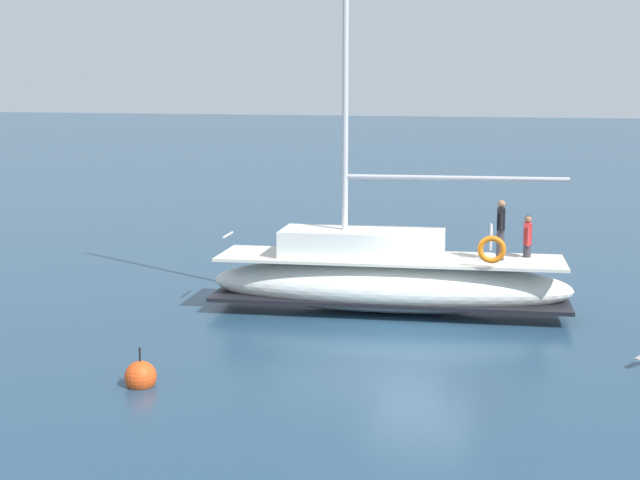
{
  "coord_description": "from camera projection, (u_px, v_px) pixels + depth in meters",
  "views": [
    {
      "loc": [
        -20.86,
        -6.07,
        5.77
      ],
      "look_at": [
        1.51,
        3.38,
        1.8
      ],
      "focal_mm": 50.56,
      "sensor_mm": 36.0,
      "label": 1
    }
  ],
  "objects": [
    {
      "name": "mooring_buoy",
      "position": [
        141.0,
        377.0,
        17.91
      ],
      "size": [
        0.64,
        0.64,
        0.92
      ],
      "color": "#EA4C19",
      "rests_on": "ground"
    },
    {
      "name": "ground_plane",
      "position": [
        422.0,
        329.0,
        22.23
      ],
      "size": [
        400.0,
        400.0,
        0.0
      ],
      "primitive_type": "plane",
      "color": "navy"
    },
    {
      "name": "main_sailboat",
      "position": [
        386.0,
        278.0,
        24.0
      ],
      "size": [
        4.53,
        9.89,
        12.93
      ],
      "color": "white",
      "rests_on": "ground"
    }
  ]
}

